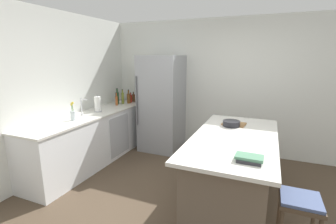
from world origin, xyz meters
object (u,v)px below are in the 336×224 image
at_px(hot_sauce_bottle, 131,98).
at_px(mixing_bowl, 231,124).
at_px(whiskey_bottle, 129,98).
at_px(vinegar_bottle, 117,100).
at_px(sink_faucet, 82,106).
at_px(cutting_board, 234,124).
at_px(olive_oil_bottle, 123,98).
at_px(refrigerator, 162,104).
at_px(syrup_bottle, 134,98).
at_px(kitchen_island, 232,171).
at_px(bar_stool, 299,209).
at_px(cookbook_stack, 249,158).
at_px(paper_towel_roll, 98,104).
at_px(flower_vase, 73,114).
at_px(wine_bottle, 117,98).

relative_size(hot_sauce_bottle, mixing_bowl, 0.92).
height_order(whiskey_bottle, vinegar_bottle, whiskey_bottle).
height_order(sink_faucet, mixing_bowl, sink_faucet).
bearing_deg(cutting_board, olive_oil_bottle, 161.69).
bearing_deg(mixing_bowl, olive_oil_bottle, 159.26).
distance_m(hot_sauce_bottle, vinegar_bottle, 0.40).
distance_m(refrigerator, syrup_bottle, 0.79).
bearing_deg(kitchen_island, cutting_board, 98.93).
distance_m(bar_stool, sink_faucet, 3.38).
height_order(kitchen_island, cookbook_stack, cookbook_stack).
bearing_deg(cookbook_stack, kitchen_island, 107.83).
bearing_deg(mixing_bowl, paper_towel_roll, 177.83).
height_order(refrigerator, cookbook_stack, refrigerator).
bearing_deg(flower_vase, refrigerator, 63.06).
bearing_deg(sink_faucet, wine_bottle, 91.11).
bearing_deg(hot_sauce_bottle, wine_bottle, -117.46).
bearing_deg(sink_faucet, hot_sauce_bottle, 84.58).
relative_size(flower_vase, cutting_board, 0.89).
relative_size(syrup_bottle, cookbook_stack, 0.85).
bearing_deg(olive_oil_bottle, sink_faucet, -92.58).
bearing_deg(mixing_bowl, cutting_board, 78.45).
relative_size(bar_stool, sink_faucet, 2.13).
bearing_deg(flower_vase, syrup_bottle, 88.80).
bearing_deg(hot_sauce_bottle, olive_oil_bottle, -111.35).
bearing_deg(refrigerator, bar_stool, -42.02).
distance_m(refrigerator, sink_faucet, 1.56).
distance_m(paper_towel_roll, cookbook_stack, 2.98).
relative_size(olive_oil_bottle, mixing_bowl, 1.29).
relative_size(syrup_bottle, mixing_bowl, 0.91).
bearing_deg(syrup_bottle, olive_oil_bottle, -105.40).
height_order(kitchen_island, paper_towel_roll, paper_towel_roll).
height_order(sink_faucet, olive_oil_bottle, olive_oil_bottle).
bearing_deg(mixing_bowl, vinegar_bottle, 163.58).
xyz_separation_m(refrigerator, cutting_board, (1.56, -0.91, -0.02)).
relative_size(whiskey_bottle, wine_bottle, 0.86).
height_order(hot_sauce_bottle, olive_oil_bottle, olive_oil_bottle).
distance_m(sink_faucet, cutting_board, 2.49).
bearing_deg(cutting_board, hot_sauce_bottle, 156.98).
relative_size(kitchen_island, vinegar_bottle, 7.62).
bearing_deg(wine_bottle, refrigerator, 12.72).
bearing_deg(cookbook_stack, refrigerator, 130.91).
distance_m(syrup_bottle, vinegar_bottle, 0.50).
xyz_separation_m(whiskey_bottle, wine_bottle, (-0.15, -0.19, 0.03)).
distance_m(kitchen_island, flower_vase, 2.51).
xyz_separation_m(flower_vase, hot_sauce_bottle, (0.03, 1.66, -0.01)).
relative_size(refrigerator, sink_faucet, 6.36).
bearing_deg(cookbook_stack, syrup_bottle, 138.45).
xyz_separation_m(refrigerator, cookbook_stack, (1.86, -2.15, 0.00)).
xyz_separation_m(refrigerator, olive_oil_bottle, (-0.85, -0.12, 0.08)).
distance_m(wine_bottle, cookbook_stack, 3.40).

